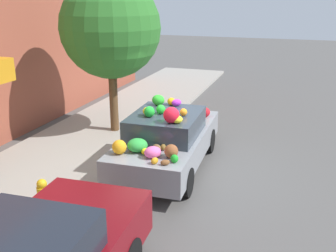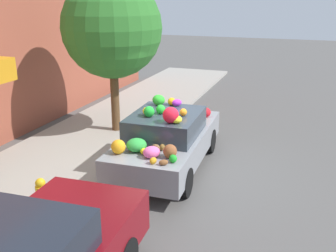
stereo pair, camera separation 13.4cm
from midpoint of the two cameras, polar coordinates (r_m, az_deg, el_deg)
ground_plane at (r=9.33m, az=0.90°, el=-6.05°), size 60.00×60.00×0.00m
sidewalk_curb at (r=10.42m, az=-13.32°, el=-3.53°), size 24.00×3.20×0.11m
street_tree at (r=11.04m, az=-7.79°, el=13.90°), size 2.74×2.74×4.29m
fire_hydrant at (r=7.47m, az=-17.34°, el=-9.72°), size 0.20×0.20×0.70m
art_car at (r=9.02m, az=0.31°, el=-1.92°), size 4.04×1.81×1.71m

